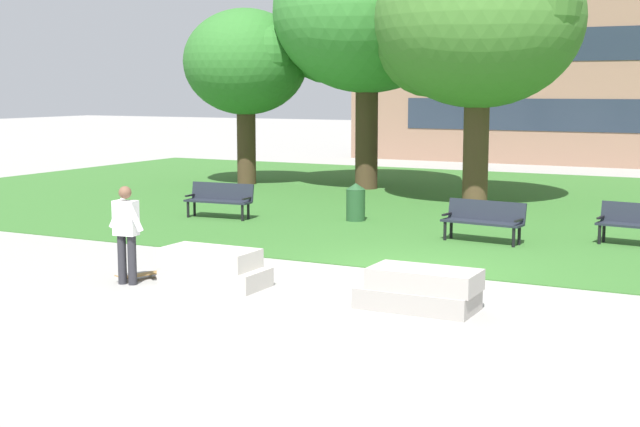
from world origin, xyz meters
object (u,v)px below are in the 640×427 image
concrete_block_center (213,268)px  person_skateboarder (126,229)px  trash_bin (356,202)px  concrete_block_left (420,290)px  park_bench_near_right (220,198)px  park_bench_far_left (484,218)px  skateboard (143,274)px

concrete_block_center → person_skateboarder: 1.63m
concrete_block_center → trash_bin: bearing=96.8°
concrete_block_left → person_skateboarder: person_skateboarder is taller
concrete_block_center → trash_bin: size_ratio=1.91×
park_bench_near_right → park_bench_far_left: bearing=-3.2°
person_skateboarder → skateboard: bearing=93.9°
person_skateboarder → park_bench_far_left: size_ratio=0.93×
concrete_block_left → person_skateboarder: (-5.13, -0.67, 0.66)m
concrete_block_center → park_bench_near_right: (-4.28, 6.66, 0.23)m
person_skateboarder → park_bench_near_right: 7.85m
park_bench_near_right → trash_bin: size_ratio=1.91×
park_bench_near_right → park_bench_far_left: size_ratio=0.99×
concrete_block_center → park_bench_near_right: 7.92m
concrete_block_center → concrete_block_left: bearing=0.9°
concrete_block_center → park_bench_far_left: (2.88, 6.26, 0.23)m
concrete_block_center → trash_bin: 7.89m
concrete_block_left → park_bench_far_left: bearing=98.2°
concrete_block_left → park_bench_near_right: bearing=140.6°
concrete_block_center → person_skateboarder: bearing=-155.9°
concrete_block_left → park_bench_far_left: 6.27m
park_bench_far_left → person_skateboarder: bearing=-121.7°
person_skateboarder → skateboard: (-0.03, 0.44, -0.88)m
trash_bin → park_bench_far_left: bearing=-22.4°
park_bench_far_left → trash_bin: (-3.82, 1.57, -0.04)m
skateboard → park_bench_near_right: size_ratio=0.56×
concrete_block_center → person_skateboarder: (-1.36, -0.61, 0.66)m
concrete_block_left → skateboard: concrete_block_left is taller
person_skateboarder → park_bench_near_right: (-2.92, 7.27, -0.43)m
park_bench_far_left → concrete_block_center: bearing=-114.7°
park_bench_near_right → park_bench_far_left: (7.16, -0.41, 0.00)m
concrete_block_center → concrete_block_left: (3.77, 0.06, 0.00)m
concrete_block_left → trash_bin: 9.09m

